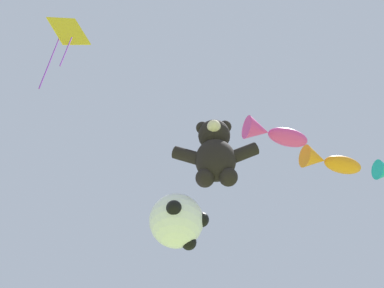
# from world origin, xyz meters

# --- Properties ---
(teddy_bear_kite) EXTENTS (1.93, 0.85, 1.96)m
(teddy_bear_kite) POSITION_xyz_m (0.97, 5.02, 8.09)
(teddy_bear_kite) COLOR black
(soccer_ball_kite) EXTENTS (1.19, 1.18, 1.09)m
(soccer_ball_kite) POSITION_xyz_m (0.14, 5.26, 6.44)
(soccer_ball_kite) COLOR white
(fish_kite_magenta) EXTENTS (1.83, 1.17, 0.64)m
(fish_kite_magenta) POSITION_xyz_m (2.52, 5.98, 9.67)
(fish_kite_magenta) COLOR #E53F9E
(fish_kite_tangerine) EXTENTS (1.84, 1.17, 0.66)m
(fish_kite_tangerine) POSITION_xyz_m (4.13, 7.10, 9.64)
(fish_kite_tangerine) COLOR orange
(diamond_kite) EXTENTS (1.00, 0.89, 3.17)m
(diamond_kite) POSITION_xyz_m (-2.77, 3.77, 11.51)
(diamond_kite) COLOR yellow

